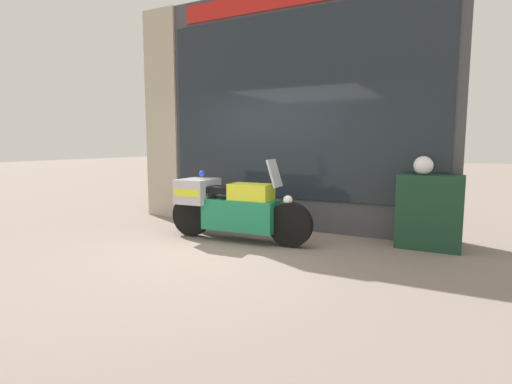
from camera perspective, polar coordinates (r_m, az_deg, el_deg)
name	(u,v)px	position (r m, az deg, el deg)	size (l,w,h in m)	color
ground_plane	(219,251)	(5.63, -5.26, -8.46)	(60.00, 60.00, 0.00)	gray
shop_building	(262,112)	(7.36, 0.86, 11.40)	(5.86, 0.55, 4.11)	#424247
window_display	(296,200)	(7.16, 5.76, -1.08)	(4.64, 0.30, 2.12)	slate
paramedic_motorcycle	(230,206)	(6.17, -3.80, -1.96)	(2.36, 0.67, 1.27)	black
utility_cabinet	(429,212)	(6.17, 23.52, -2.64)	(0.87, 0.43, 1.06)	#193D28
white_helmet	(423,165)	(6.06, 22.79, 3.51)	(0.26, 0.26, 0.26)	white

